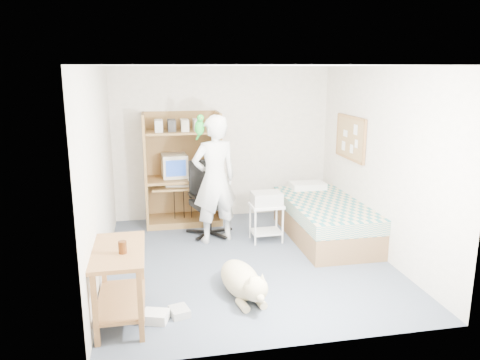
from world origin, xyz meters
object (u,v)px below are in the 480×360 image
Objects in this scene: computer_hutch at (183,174)px; person at (215,179)px; office_chair at (208,209)px; printer_cart at (266,217)px; side_desk at (120,274)px; bed at (324,219)px; dog at (242,280)px.

person reaches higher than computer_hutch.
office_chair reaches higher than printer_cart.
side_desk reaches higher than printer_cart.
computer_hutch is 3.08m from side_desk.
side_desk is at bearing -137.90° from printer_cart.
person is at bearing 173.11° from bed.
computer_hutch is 1.56× the size of dog.
office_chair is at bearing 83.20° from dog.
printer_cart is at bearing -43.85° from computer_hutch.
bed is at bearing -32.07° from office_chair.
bed is 1.74m from person.
person is at bearing 81.62° from dog.
computer_hutch is 3.25× the size of printer_cart.
office_chair is at bearing -93.26° from person.
office_chair is 2.01× the size of printer_cart.
computer_hutch is 0.97× the size of person.
bed is 1.82× the size of office_chair.
bed is (2.00, -1.12, -0.53)m from computer_hutch.
side_desk reaches higher than dog.
person is 0.93m from printer_cart.
printer_cart is at bearing 177.11° from bed.
office_chair is (0.32, -0.62, -0.42)m from computer_hutch.
person is (0.07, -0.31, 0.53)m from office_chair.
person is (0.39, -0.93, 0.10)m from computer_hutch.
side_desk is 0.90× the size of office_chair.
office_chair is (1.17, 2.32, -0.10)m from side_desk.
bed is 3.65× the size of printer_cart.
bed is 0.88m from printer_cart.
side_desk is (-2.85, -1.82, 0.21)m from bed.
printer_cart is at bearing 43.34° from side_desk.
office_chair is at bearing 148.82° from printer_cart.
side_desk is 0.87× the size of dog.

